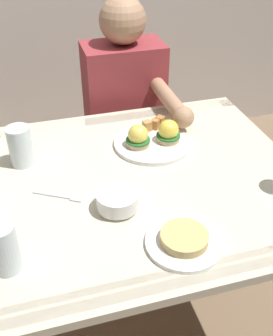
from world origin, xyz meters
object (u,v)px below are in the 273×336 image
at_px(fork, 61,196).
at_px(water_glass_extra, 21,148).
at_px(fruit_bowl, 118,201).
at_px(side_plate, 184,240).
at_px(diner_person, 127,112).
at_px(dining_table, 115,208).
at_px(eggs_benedict_plate, 153,138).
at_px(water_glass_near, 4,251).

bearing_deg(fork, water_glass_extra, 114.62).
height_order(fruit_bowl, fork, fruit_bowl).
relative_size(water_glass_extra, side_plate, 0.66).
bearing_deg(diner_person, dining_table, -108.26).
xyz_separation_m(dining_table, fruit_bowl, (-0.02, -0.12, 0.14)).
height_order(eggs_benedict_plate, fruit_bowl, eggs_benedict_plate).
bearing_deg(side_plate, fork, 135.02).
relative_size(water_glass_extra, diner_person, 0.12).
bearing_deg(water_glass_extra, fork, -65.38).
height_order(dining_table, diner_person, diner_person).
relative_size(fruit_bowl, side_plate, 0.60).
distance_m(water_glass_near, side_plate, 0.44).
bearing_deg(side_plate, fruit_bowl, 125.66).
relative_size(dining_table, eggs_benedict_plate, 4.44).
distance_m(fork, side_plate, 0.39).
distance_m(water_glass_extra, side_plate, 0.62).
distance_m(dining_table, diner_person, 0.63).
xyz_separation_m(dining_table, diner_person, (0.20, 0.60, 0.02)).
relative_size(dining_table, water_glass_extra, 9.04).
distance_m(fruit_bowl, water_glass_extra, 0.39).
xyz_separation_m(water_glass_near, side_plate, (0.43, -0.05, -0.04)).
xyz_separation_m(water_glass_extra, diner_person, (0.46, 0.42, -0.15)).
height_order(dining_table, fruit_bowl, fruit_bowl).
bearing_deg(fork, side_plate, -44.98).
distance_m(fork, water_glass_extra, 0.24).
distance_m(dining_table, fruit_bowl, 0.18).
relative_size(fork, water_glass_extra, 1.08).
distance_m(dining_table, side_plate, 0.34).
distance_m(eggs_benedict_plate, water_glass_near, 0.67).
bearing_deg(water_glass_extra, fruit_bowl, -51.42).
distance_m(fork, diner_person, 0.73).
bearing_deg(water_glass_near, dining_table, 38.40).
xyz_separation_m(eggs_benedict_plate, fork, (-0.35, -0.20, -0.02)).
bearing_deg(dining_table, fruit_bowl, -98.63).
xyz_separation_m(dining_table, water_glass_extra, (-0.26, 0.18, 0.17)).
xyz_separation_m(fork, water_glass_extra, (-0.10, 0.21, 0.06)).
distance_m(water_glass_near, diner_person, 1.01).
bearing_deg(eggs_benedict_plate, dining_table, -136.26).
bearing_deg(dining_table, water_glass_extra, 145.14).
bearing_deg(water_glass_near, fruit_bowl, 23.62).
height_order(eggs_benedict_plate, fork, eggs_benedict_plate).
relative_size(dining_table, water_glass_near, 9.01).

